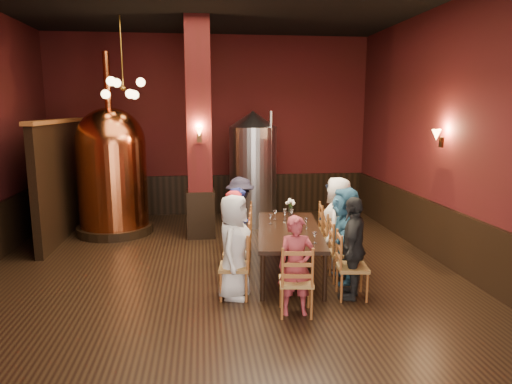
{
  "coord_description": "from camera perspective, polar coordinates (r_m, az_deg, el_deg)",
  "views": [
    {
      "loc": [
        -0.25,
        -6.74,
        2.7
      ],
      "look_at": [
        0.57,
        0.2,
        1.42
      ],
      "focal_mm": 32.0,
      "sensor_mm": 36.0,
      "label": 1
    }
  ],
  "objects": [
    {
      "name": "chair_7",
      "position": [
        8.65,
        9.38,
        -4.73
      ],
      "size": [
        0.52,
        0.52,
        0.92
      ],
      "primitive_type": null,
      "rotation": [
        0.0,
        0.0,
        1.44
      ],
      "color": "#964E26",
      "rests_on": "ground"
    },
    {
      "name": "wine_glass_3",
      "position": [
        7.59,
        6.27,
        -3.88
      ],
      "size": [
        0.07,
        0.07,
        0.17
      ],
      "primitive_type": null,
      "color": "white",
      "rests_on": "dining_table"
    },
    {
      "name": "sconce_wall",
      "position": [
        8.62,
        22.19,
        6.32
      ],
      "size": [
        0.2,
        0.2,
        0.36
      ],
      "primitive_type": null,
      "rotation": [
        0.0,
        0.0,
        1.57
      ],
      "color": "black",
      "rests_on": "room"
    },
    {
      "name": "wine_glass_9",
      "position": [
        8.19,
        4.5,
        -2.78
      ],
      "size": [
        0.07,
        0.07,
        0.17
      ],
      "primitive_type": null,
      "color": "white",
      "rests_on": "dining_table"
    },
    {
      "name": "wainscot_back",
      "position": [
        11.9,
        -5.44,
        -0.3
      ],
      "size": [
        7.9,
        0.08,
        1.0
      ],
      "primitive_type": "cube",
      "color": "black",
      "rests_on": "ground"
    },
    {
      "name": "partition",
      "position": [
        10.47,
        -23.05,
        1.34
      ],
      "size": [
        0.22,
        3.5,
        2.4
      ],
      "primitive_type": "cube",
      "color": "black",
      "rests_on": "ground"
    },
    {
      "name": "chair_2",
      "position": [
        7.92,
        -2.19,
        -6.03
      ],
      "size": [
        0.52,
        0.52,
        0.92
      ],
      "primitive_type": null,
      "rotation": [
        0.0,
        0.0,
        -1.7
      ],
      "color": "#964E26",
      "rests_on": "ground"
    },
    {
      "name": "person_7",
      "position": [
        8.6,
        9.43,
        -3.29
      ],
      "size": [
        0.57,
        0.74,
        1.37
      ],
      "primitive_type": "imported",
      "rotation": [
        0.0,
        0.0,
        4.29
      ],
      "color": "black",
      "rests_on": "ground"
    },
    {
      "name": "wine_glass_8",
      "position": [
        7.27,
        4.88,
        -4.48
      ],
      "size": [
        0.07,
        0.07,
        0.17
      ],
      "primitive_type": null,
      "color": "white",
      "rests_on": "dining_table"
    },
    {
      "name": "person_6",
      "position": [
        7.93,
        10.18,
        -3.76
      ],
      "size": [
        0.79,
        0.9,
        1.56
      ],
      "primitive_type": "imported",
      "rotation": [
        0.0,
        0.0,
        4.23
      ],
      "color": "silver",
      "rests_on": "ground"
    },
    {
      "name": "person_5",
      "position": [
        7.31,
        11.02,
        -5.22
      ],
      "size": [
        0.65,
        1.45,
        1.51
      ],
      "primitive_type": "imported",
      "rotation": [
        0.0,
        0.0,
        4.56
      ],
      "color": "#2A5E80",
      "rests_on": "ground"
    },
    {
      "name": "sconce_column",
      "position": [
        9.25,
        -7.11,
        7.23
      ],
      "size": [
        0.2,
        0.2,
        0.36
      ],
      "primitive_type": null,
      "rotation": [
        0.0,
        0.0,
        3.14
      ],
      "color": "black",
      "rests_on": "column"
    },
    {
      "name": "chair_4",
      "position": [
        6.77,
        11.95,
        -9.13
      ],
      "size": [
        0.52,
        0.52,
        0.92
      ],
      "primitive_type": null,
      "rotation": [
        0.0,
        0.0,
        1.44
      ],
      "color": "#964E26",
      "rests_on": "ground"
    },
    {
      "name": "chair_3",
      "position": [
        8.56,
        -1.97,
        -4.76
      ],
      "size": [
        0.52,
        0.52,
        0.92
      ],
      "primitive_type": null,
      "rotation": [
        0.0,
        0.0,
        -1.7
      ],
      "color": "#964E26",
      "rests_on": "ground"
    },
    {
      "name": "dining_table",
      "position": [
        7.54,
        4.16,
        -5.09
      ],
      "size": [
        1.3,
        2.51,
        0.75
      ],
      "rotation": [
        0.0,
        0.0,
        -0.13
      ],
      "color": "black",
      "rests_on": "ground"
    },
    {
      "name": "chair_8",
      "position": [
        6.15,
        5.03,
        -11.0
      ],
      "size": [
        0.52,
        0.52,
        0.92
      ],
      "primitive_type": null,
      "rotation": [
        0.0,
        0.0,
        3.01
      ],
      "color": "#964E26",
      "rests_on": "ground"
    },
    {
      "name": "rose_vase",
      "position": [
        8.46,
        4.38,
        -1.54
      ],
      "size": [
        0.18,
        0.18,
        0.31
      ],
      "color": "white",
      "rests_on": "dining_table"
    },
    {
      "name": "person_4",
      "position": [
        6.68,
        12.04,
        -6.84
      ],
      "size": [
        0.71,
        0.94,
        1.49
      ],
      "primitive_type": "imported",
      "rotation": [
        0.0,
        0.0,
        4.26
      ],
      "color": "black",
      "rests_on": "ground"
    },
    {
      "name": "wainscot_right",
      "position": [
        8.24,
        24.42,
        -6.03
      ],
      "size": [
        0.08,
        9.9,
        1.0
      ],
      "primitive_type": "cube",
      "color": "black",
      "rests_on": "ground"
    },
    {
      "name": "person_2",
      "position": [
        7.86,
        -2.2,
        -4.43
      ],
      "size": [
        0.61,
        0.75,
        1.38
      ],
      "primitive_type": "imported",
      "rotation": [
        0.0,
        0.0,
        1.06
      ],
      "color": "navy",
      "rests_on": "ground"
    },
    {
      "name": "wine_glass_6",
      "position": [
        8.12,
        2.41,
        -2.87
      ],
      "size": [
        0.07,
        0.07,
        0.17
      ],
      "primitive_type": null,
      "color": "white",
      "rests_on": "dining_table"
    },
    {
      "name": "copper_kettle",
      "position": [
        10.3,
        -17.54,
        2.7
      ],
      "size": [
        1.93,
        1.93,
        3.85
      ],
      "rotation": [
        0.0,
        0.0,
        -0.43
      ],
      "color": "black",
      "rests_on": "ground"
    },
    {
      "name": "person_1",
      "position": [
        7.21,
        -2.46,
        -5.49
      ],
      "size": [
        0.38,
        0.55,
        1.45
      ],
      "primitive_type": "imported",
      "rotation": [
        0.0,
        0.0,
        1.5
      ],
      "color": "red",
      "rests_on": "ground"
    },
    {
      "name": "wine_glass_4",
      "position": [
        6.76,
        7.35,
        -5.69
      ],
      "size": [
        0.07,
        0.07,
        0.17
      ],
      "primitive_type": null,
      "color": "white",
      "rests_on": "dining_table"
    },
    {
      "name": "room",
      "position": [
        6.75,
        -4.65,
        6.56
      ],
      "size": [
        10.0,
        10.02,
        4.5
      ],
      "color": "black",
      "rests_on": "ground"
    },
    {
      "name": "wine_glass_0",
      "position": [
        8.24,
        3.63,
        -2.69
      ],
      "size": [
        0.07,
        0.07,
        0.17
      ],
      "primitive_type": null,
      "color": "white",
      "rests_on": "dining_table"
    },
    {
      "name": "steel_vessel",
      "position": [
        10.65,
        -0.38,
        2.98
      ],
      "size": [
        1.26,
        1.26,
        2.64
      ],
      "rotation": [
        0.0,
        0.0,
        0.16
      ],
      "color": "#B2B2B7",
      "rests_on": "ground"
    },
    {
      "name": "pendant_cluster",
      "position": [
        9.77,
        -16.27,
        12.35
      ],
      "size": [
        0.9,
        0.9,
        1.7
      ],
      "primitive_type": null,
      "color": "#A57226",
      "rests_on": "room"
    },
    {
      "name": "person_0",
      "position": [
        6.56,
        -2.77,
        -6.84
      ],
      "size": [
        0.7,
        0.86,
        1.51
      ],
      "primitive_type": "imported",
      "rotation": [
        0.0,
        0.0,
        1.22
      ],
      "color": "silver",
      "rests_on": "ground"
    },
    {
      "name": "person_8",
      "position": [
        6.07,
        5.06,
        -9.18
      ],
      "size": [
        0.5,
        0.34,
        1.33
      ],
      "primitive_type": "imported",
      "rotation": [
        0.0,
        0.0,
        6.23
      ],
      "color": "#943139",
      "rests_on": "ground"
    },
    {
      "name": "wine_glass_1",
      "position": [
        7.44,
        5.23,
        -4.16
      ],
      "size": [
        0.07,
        0.07,
        0.17
      ],
      "primitive_type": null,
      "color": "white",
      "rests_on": "dining_table"
    },
    {
      "name": "wine_glass_5",
      "position": [
        7.8,
        1.81,
        -3.43
      ],
      "size": [
        0.07,
        0.07,
        0.17
      ],
      "primitive_type": null,
      "color": "white",
      "rests_on": "dining_table"
    },
    {
      "name": "chair_0",
      "position": [
        6.65,
        -2.75,
        -9.27
      ],
      "size": [
        0.52,
        0.52,
        0.92
      ],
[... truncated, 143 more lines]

